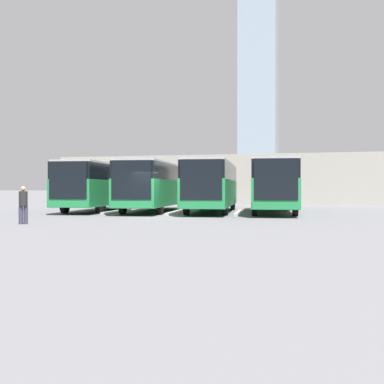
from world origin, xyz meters
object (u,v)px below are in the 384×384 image
bus_2 (155,185)px  pedestrian (23,204)px  bus_0 (273,184)px  bus_1 (212,185)px  bus_3 (101,185)px

bus_2 → pedestrian: (1.85, 12.33, -0.93)m
bus_0 → bus_1: size_ratio=1.00×
pedestrian → bus_0: bearing=-161.2°
bus_0 → bus_1: (3.98, 0.24, 0.00)m
bus_1 → pedestrian: (5.83, 12.46, -0.93)m
bus_3 → pedestrian: bearing=93.4°
bus_0 → bus_2: size_ratio=1.00×
bus_1 → bus_3: (7.96, 0.04, 0.00)m
bus_0 → bus_2: (7.96, 0.37, 0.00)m
pedestrian → bus_2: bearing=-132.0°
bus_2 → bus_3: bearing=-7.8°
bus_0 → pedestrian: bearing=45.9°
bus_0 → bus_1: 3.99m
bus_0 → bus_1: bearing=-3.0°
bus_3 → bus_2: bearing=172.2°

